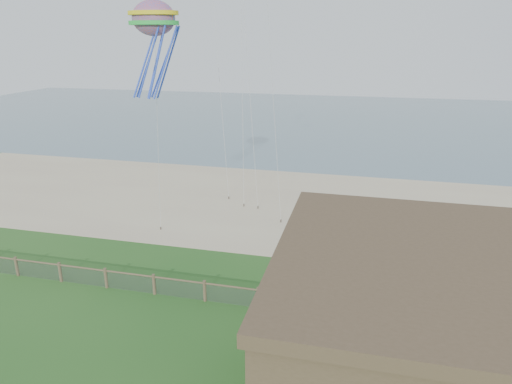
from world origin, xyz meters
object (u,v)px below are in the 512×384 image
at_px(motel, 511,375).
at_px(picnic_table, 362,327).
at_px(chainlink_fence, 205,292).
at_px(octopus_kite, 155,47).

height_order(motel, picnic_table, motel).
xyz_separation_m(chainlink_fence, motel, (13.00, -7.00, 2.95)).
relative_size(chainlink_fence, octopus_kite, 5.78).
bearing_deg(motel, octopus_kite, 144.59).
distance_m(chainlink_fence, motel, 15.06).
height_order(chainlink_fence, octopus_kite, octopus_kite).
height_order(picnic_table, octopus_kite, octopus_kite).
distance_m(motel, picnic_table, 8.14).
bearing_deg(picnic_table, octopus_kite, 164.21).
relative_size(picnic_table, octopus_kite, 0.30).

